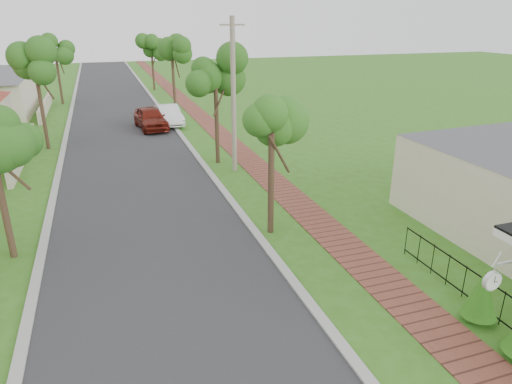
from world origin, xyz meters
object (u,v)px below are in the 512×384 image
near_tree (272,131)px  utility_pole (233,97)px  parked_car_red (151,118)px  station_clock (493,279)px  parked_car_white (169,115)px

near_tree → utility_pole: utility_pole is taller
parked_car_red → station_clock: station_clock is taller
near_tree → parked_car_red: bearing=96.9°
parked_car_white → near_tree: size_ratio=0.89×
near_tree → station_clock: (2.47, -7.60, -1.85)m
parked_car_red → parked_car_white: bearing=28.3°
parked_car_red → near_tree: (2.21, -18.29, 3.03)m
parked_car_white → near_tree: (0.81, -19.26, 3.10)m
parked_car_red → parked_car_white: (1.40, 0.96, -0.07)m
utility_pole → station_clock: bearing=-83.5°
parked_car_red → utility_pole: (2.97, -10.96, 3.04)m
station_clock → parked_car_white: bearing=97.0°
parked_car_white → station_clock: (3.28, -26.86, 1.25)m
parked_car_red → parked_car_white: parked_car_red is taller
parked_car_red → utility_pole: size_ratio=0.60×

